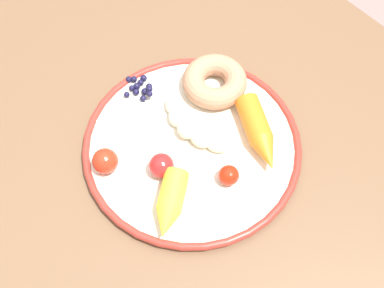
# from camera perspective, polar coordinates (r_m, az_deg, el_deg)

# --- Properties ---
(ground_plane) EXTENTS (6.00, 6.00, 0.00)m
(ground_plane) POSITION_cam_1_polar(r_m,az_deg,el_deg) (1.48, -0.44, -12.60)
(ground_plane) COLOR gray
(dining_table) EXTENTS (1.06, 0.85, 0.74)m
(dining_table) POSITION_cam_1_polar(r_m,az_deg,el_deg) (0.88, -0.72, 0.05)
(dining_table) COLOR brown
(dining_table) RESTS_ON ground_plane
(plate) EXTENTS (0.35, 0.35, 0.02)m
(plate) POSITION_cam_1_polar(r_m,az_deg,el_deg) (0.76, -0.00, -0.11)
(plate) COLOR white
(plate) RESTS_ON dining_table
(banana) EXTENTS (0.15, 0.05, 0.03)m
(banana) POSITION_cam_1_polar(r_m,az_deg,el_deg) (0.76, -0.36, 1.92)
(banana) COLOR beige
(banana) RESTS_ON plate
(carrot_orange) EXTENTS (0.14, 0.09, 0.04)m
(carrot_orange) POSITION_cam_1_polar(r_m,az_deg,el_deg) (0.76, 8.11, 1.29)
(carrot_orange) COLOR orange
(carrot_orange) RESTS_ON plate
(carrot_yellow) EXTENTS (0.10, 0.10, 0.04)m
(carrot_yellow) POSITION_cam_1_polar(r_m,az_deg,el_deg) (0.69, -2.68, -7.27)
(carrot_yellow) COLOR yellow
(carrot_yellow) RESTS_ON plate
(donut) EXTENTS (0.14, 0.14, 0.04)m
(donut) POSITION_cam_1_polar(r_m,az_deg,el_deg) (0.81, 2.76, 7.56)
(donut) COLOR tan
(donut) RESTS_ON plate
(blueberry_pile) EXTENTS (0.06, 0.05, 0.02)m
(blueberry_pile) POSITION_cam_1_polar(r_m,az_deg,el_deg) (0.82, -6.31, 6.82)
(blueberry_pile) COLOR #191638
(blueberry_pile) RESTS_ON plate
(tomato_near) EXTENTS (0.04, 0.04, 0.04)m
(tomato_near) POSITION_cam_1_polar(r_m,az_deg,el_deg) (0.72, -3.72, -2.63)
(tomato_near) COLOR red
(tomato_near) RESTS_ON plate
(tomato_mid) EXTENTS (0.04, 0.04, 0.04)m
(tomato_mid) POSITION_cam_1_polar(r_m,az_deg,el_deg) (0.74, -10.67, -1.78)
(tomato_mid) COLOR red
(tomato_mid) RESTS_ON plate
(tomato_far) EXTENTS (0.03, 0.03, 0.03)m
(tomato_far) POSITION_cam_1_polar(r_m,az_deg,el_deg) (0.72, 4.47, -3.80)
(tomato_far) COLOR red
(tomato_far) RESTS_ON plate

